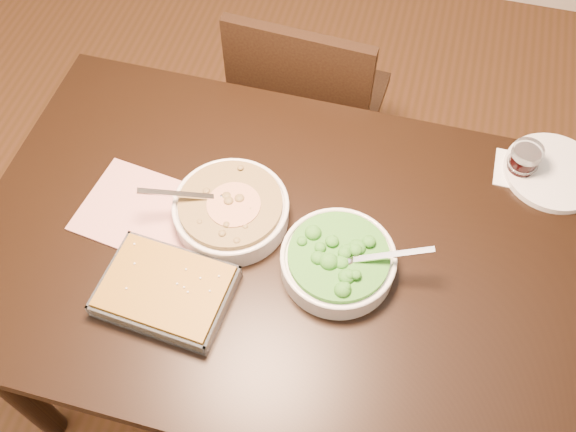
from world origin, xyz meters
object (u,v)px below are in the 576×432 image
object	(u,v)px
stew_bowl	(231,210)
wine_tumbler	(524,159)
table	(281,266)
broccoli_bowl	(338,261)
baking_dish	(166,291)
dinner_plate	(553,172)
chair_far	(307,109)

from	to	relation	value
stew_bowl	wine_tumbler	distance (m)	0.70
table	broccoli_bowl	size ratio (longest dim) A/B	4.97
stew_bowl	wine_tumbler	xyz separation A→B (m)	(0.63, 0.31, 0.01)
stew_bowl	baking_dish	distance (m)	0.24
dinner_plate	chair_far	distance (m)	0.78
wine_tumbler	dinner_plate	xyz separation A→B (m)	(0.08, 0.01, -0.04)
broccoli_bowl	baking_dish	xyz separation A→B (m)	(-0.34, -0.16, -0.01)
baking_dish	wine_tumbler	distance (m)	0.88
stew_bowl	broccoli_bowl	world-z (taller)	stew_bowl
table	dinner_plate	xyz separation A→B (m)	(0.58, 0.36, 0.10)
broccoli_bowl	baking_dish	size ratio (longest dim) A/B	1.00
stew_bowl	table	bearing A→B (deg)	-17.93
table	broccoli_bowl	world-z (taller)	broccoli_bowl
table	stew_bowl	world-z (taller)	stew_bowl
stew_bowl	chair_far	xyz separation A→B (m)	(0.03, 0.60, -0.29)
broccoli_bowl	wine_tumbler	world-z (taller)	broccoli_bowl
stew_bowl	broccoli_bowl	bearing A→B (deg)	-14.09
table	chair_far	xyz separation A→B (m)	(-0.09, 0.64, -0.16)
chair_far	table	bearing A→B (deg)	101.76
stew_bowl	wine_tumbler	size ratio (longest dim) A/B	3.47
broccoli_bowl	chair_far	bearing A→B (deg)	108.78
dinner_plate	chair_far	bearing A→B (deg)	157.13
wine_tumbler	stew_bowl	bearing A→B (deg)	-153.88
chair_far	dinner_plate	bearing A→B (deg)	160.66
table	stew_bowl	distance (m)	0.19
table	stew_bowl	xyz separation A→B (m)	(-0.13, 0.04, 0.13)
broccoli_bowl	baking_dish	world-z (taller)	broccoli_bowl
wine_tumbler	chair_far	size ratio (longest dim) A/B	0.09
table	chair_far	distance (m)	0.67
wine_tumbler	chair_far	distance (m)	0.73
wine_tumbler	dinner_plate	world-z (taller)	wine_tumbler
baking_dish	chair_far	distance (m)	0.88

